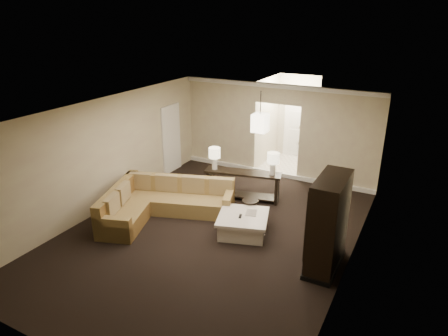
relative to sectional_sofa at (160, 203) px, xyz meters
The scene contains 19 objects.
ground 1.57m from the sectional_sofa, ahead, with size 8.00×8.00×0.00m, color black.
wall_back 4.23m from the sectional_sofa, 68.15° to the left, with size 6.00×0.04×2.80m, color beige.
wall_front 4.60m from the sectional_sofa, 70.10° to the right, with size 6.00×0.04×2.80m, color beige.
wall_left 1.83m from the sectional_sofa, behind, with size 0.04×8.00×2.80m, color beige.
wall_right 4.65m from the sectional_sofa, ahead, with size 0.04×8.00×2.80m, color beige.
ceiling 2.90m from the sectional_sofa, ahead, with size 6.00×8.00×0.02m, color white.
crown_molding 4.70m from the sectional_sofa, 67.89° to the left, with size 6.00×0.10×0.12m, color white.
baseboard 4.05m from the sectional_sofa, 67.89° to the left, with size 6.00×0.10×0.12m, color white.
side_door 3.06m from the sectional_sofa, 119.16° to the left, with size 0.05×0.90×2.10m, color white.
foyer 5.44m from the sectional_sofa, 73.50° to the left, with size 1.44×2.02×2.80m.
sectional_sofa is the anchor object (origin of this frame).
coffee_table 2.17m from the sectional_sofa, ahead, with size 1.37×1.37×0.46m.
console_table 2.27m from the sectional_sofa, 52.49° to the left, with size 2.06×0.89×0.78m.
armoire 4.16m from the sectional_sofa, ahead, with size 0.56×1.31×1.89m.
drink_table 2.19m from the sectional_sofa, 23.11° to the left, with size 0.39×0.39×0.49m.
table_lamp_left 1.93m from the sectional_sofa, 69.11° to the left, with size 0.31×0.31×0.59m.
table_lamp_right 3.02m from the sectional_sofa, 42.64° to the left, with size 0.31×0.31×0.59m.
pendant_light 3.34m from the sectional_sofa, 58.62° to the left, with size 0.38×0.38×1.09m.
person 5.78m from the sectional_sofa, 69.93° to the left, with size 0.69×0.46×1.90m, color beige.
Camera 1 is at (3.97, -6.82, 4.68)m, focal length 32.00 mm.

